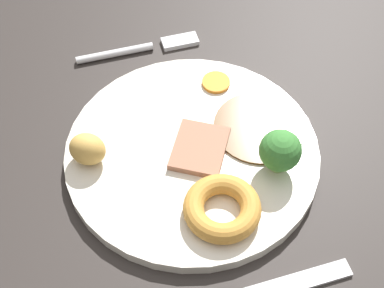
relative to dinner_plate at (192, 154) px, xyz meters
The scene contains 9 objects.
dining_table 3.24cm from the dinner_plate, 104.16° to the left, with size 120.00×84.00×3.60cm, color #2B2623.
dinner_plate is the anchor object (origin of this frame).
gravy_pool 7.87cm from the dinner_plate, 93.01° to the left, with size 9.87×9.87×0.30cm, color #563819.
meat_slice_main 1.37cm from the dinner_plate, 62.74° to the left, with size 6.36×5.31×0.80cm, color #9E664C.
yorkshire_pudding 8.39cm from the dinner_plate, ahead, with size 7.56×7.56×2.04cm, color #C68938.
roast_potato_left 10.95cm from the dinner_plate, 101.81° to the right, with size 3.79×3.13×3.49cm, color tan.
carrot_coin_front 9.84cm from the dinner_plate, 145.40° to the left, with size 3.20×3.20×0.43cm, color orange.
broccoli_floret 9.69cm from the dinner_plate, 57.18° to the left, with size 4.27×4.27×5.08cm.
fork 17.41cm from the dinner_plate, behind, with size 2.19×15.30×0.90cm.
Camera 1 is at (34.66, -13.30, 53.99)cm, focal length 54.21 mm.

